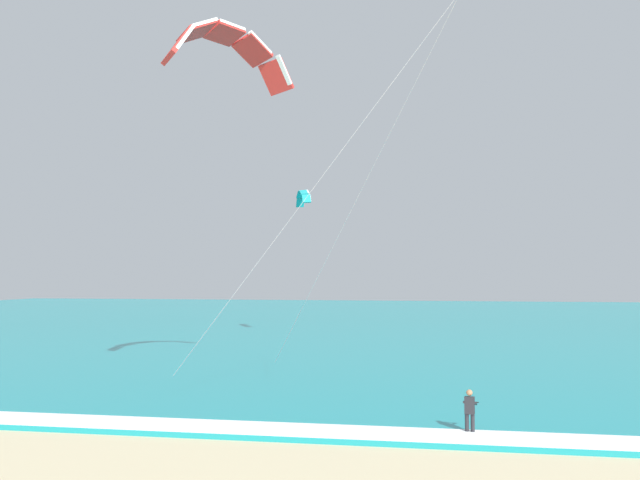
# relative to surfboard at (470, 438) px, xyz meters

# --- Properties ---
(sea) EXTENTS (200.00, 120.00, 0.20)m
(sea) POSITION_rel_surfboard_xyz_m (5.38, 58.31, 0.07)
(sea) COLOR teal
(sea) RESTS_ON ground
(surf_foam) EXTENTS (200.00, 1.93, 0.04)m
(surf_foam) POSITION_rel_surfboard_xyz_m (5.38, -0.69, 0.19)
(surf_foam) COLOR white
(surf_foam) RESTS_ON sea
(surfboard) EXTENTS (0.67, 1.45, 0.09)m
(surfboard) POSITION_rel_surfboard_xyz_m (0.00, 0.00, 0.00)
(surfboard) COLOR yellow
(surfboard) RESTS_ON ground
(kitesurfer) EXTENTS (0.58, 0.58, 1.69)m
(kitesurfer) POSITION_rel_surfboard_xyz_m (0.00, 0.02, 0.91)
(kitesurfer) COLOR #232328
(kitesurfer) RESTS_ON ground
(kite_primary) EXTENTS (13.49, 10.00, 16.98)m
(kite_primary) POSITION_rel_surfboard_xyz_m (-11.16, 7.03, 16.97)
(kite_primary) COLOR red
(kite_distant) EXTENTS (2.02, 3.82, 1.36)m
(kite_distant) POSITION_rel_surfboard_xyz_m (-12.39, 32.39, 12.62)
(kite_distant) COLOR teal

